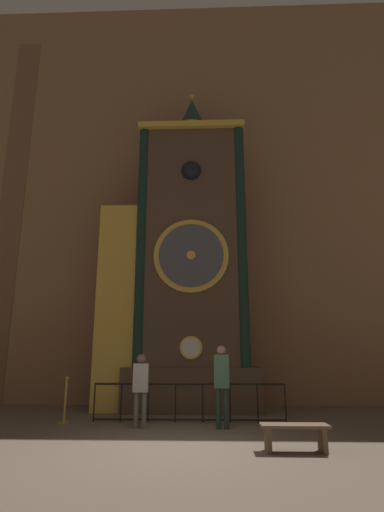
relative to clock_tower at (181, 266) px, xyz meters
name	(u,v)px	position (x,y,z in m)	size (l,w,h in m)	color
ground_plane	(173,449)	(0.21, -4.83, -4.31)	(28.00, 28.00, 0.00)	brown
cathedral_back_wall	(187,183)	(0.13, 1.50, 3.50)	(24.00, 0.32, 15.64)	#936B4C
clock_tower	(181,266)	(0.00, 0.00, 0.00)	(4.85, 1.78, 10.54)	brown
railing_fence	(189,400)	(0.36, -1.97, -3.81)	(4.71, 0.05, 0.91)	black
visitor_near	(141,383)	(-0.70, -2.81, -3.35)	(0.35, 0.23, 1.60)	#58554F
visitor_far	(222,378)	(1.14, -2.84, -3.23)	(0.35, 0.24, 1.79)	#213427
stanchion_post	(65,408)	(-2.62, -2.21, -3.96)	(0.28, 0.28, 1.08)	#B28E33
visitor_bench	(295,433)	(2.28, -4.98, -4.01)	(1.14, 0.40, 0.44)	brown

